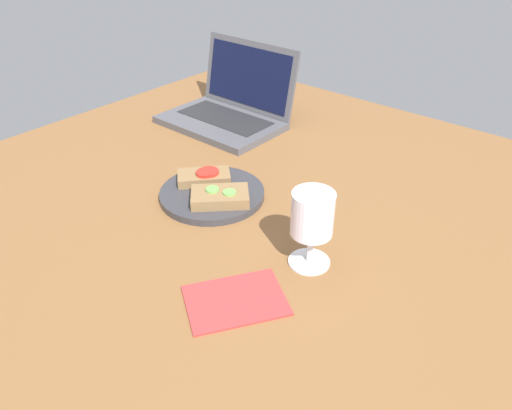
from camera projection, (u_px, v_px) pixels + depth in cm
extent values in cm
cube|color=brown|center=(245.00, 214.00, 103.25)|extent=(140.00, 140.00, 3.00)
cylinder|color=#333338|center=(212.00, 194.00, 105.80)|extent=(22.21, 22.21, 1.52)
cube|color=brown|center=(204.00, 177.00, 108.41)|extent=(12.10, 12.47, 1.95)
cylinder|color=red|center=(205.00, 173.00, 107.22)|extent=(3.81, 3.81, 0.70)
cylinder|color=red|center=(209.00, 172.00, 107.67)|extent=(4.46, 4.46, 0.63)
cube|color=brown|center=(220.00, 197.00, 101.24)|extent=(13.37, 13.32, 2.27)
cylinder|color=#6BB74C|center=(212.00, 189.00, 101.06)|extent=(2.71, 2.71, 0.41)
cylinder|color=#6BB74C|center=(229.00, 192.00, 100.17)|extent=(2.67, 2.67, 0.35)
cylinder|color=white|center=(309.00, 262.00, 87.62)|extent=(7.36, 7.36, 0.40)
cylinder|color=white|center=(310.00, 247.00, 85.88)|extent=(1.03, 1.03, 6.06)
cylinder|color=white|center=(313.00, 214.00, 82.15)|extent=(7.24, 7.24, 7.76)
cylinder|color=white|center=(312.00, 222.00, 83.05)|extent=(6.66, 6.66, 4.40)
cube|color=#4C4C51|center=(220.00, 123.00, 137.09)|extent=(32.21, 20.91, 1.86)
cube|color=#232326|center=(225.00, 117.00, 137.76)|extent=(26.41, 11.50, 0.16)
cube|color=#4C4C51|center=(249.00, 76.00, 139.56)|extent=(31.57, 4.56, 18.57)
cube|color=black|center=(248.00, 76.00, 139.24)|extent=(28.34, 3.33, 15.50)
cube|color=#B23333|center=(236.00, 300.00, 79.45)|extent=(18.02, 19.31, 0.40)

